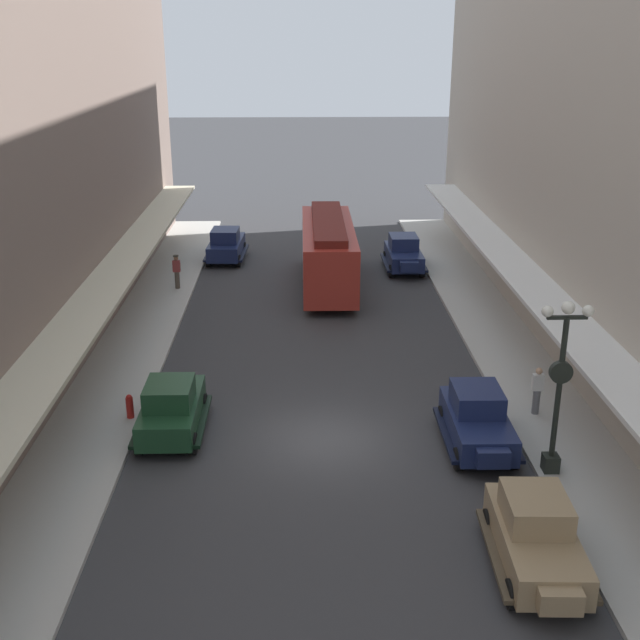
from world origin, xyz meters
TOP-DOWN VIEW (x-y plane):
  - ground_plane at (0.00, 0.00)m, footprint 200.00×200.00m
  - sidewalk_left at (-7.50, 0.00)m, footprint 3.00×60.00m
  - sidewalk_right at (7.50, 0.00)m, footprint 3.00×60.00m
  - parked_car_0 at (-4.82, 20.82)m, footprint 2.30×4.32m
  - parked_car_1 at (4.74, -6.44)m, footprint 2.28×4.31m
  - parked_car_2 at (-4.84, 0.54)m, footprint 2.15×4.27m
  - parked_car_3 at (4.63, -0.52)m, footprint 2.17×4.27m
  - parked_car_4 at (4.84, 18.68)m, footprint 2.15×4.27m
  - streetcar at (0.67, 15.79)m, footprint 2.56×9.61m
  - lamp_post_with_clock at (6.40, -2.31)m, footprint 1.42×0.44m
  - fire_hydrant at (-6.35, 1.38)m, footprint 0.24×0.24m
  - pedestrian_0 at (7.01, 1.30)m, footprint 0.36×0.24m
  - pedestrian_1 at (-6.77, 15.28)m, footprint 0.36×0.28m

SIDE VIEW (x-z plane):
  - ground_plane at x=0.00m, z-range 0.00..0.00m
  - sidewalk_left at x=-7.50m, z-range 0.00..0.15m
  - sidewalk_right at x=7.50m, z-range 0.00..0.15m
  - fire_hydrant at x=-6.35m, z-range 0.15..0.97m
  - parked_car_0 at x=-4.82m, z-range 0.02..1.86m
  - parked_car_1 at x=4.74m, z-range 0.02..1.86m
  - parked_car_2 at x=-4.84m, z-range 0.02..1.86m
  - parked_car_3 at x=4.63m, z-range 0.02..1.86m
  - parked_car_4 at x=4.84m, z-range 0.02..1.86m
  - pedestrian_0 at x=7.01m, z-range 0.17..1.81m
  - pedestrian_1 at x=-6.77m, z-range 0.18..1.85m
  - streetcar at x=0.67m, z-range 0.17..3.63m
  - lamp_post_with_clock at x=6.40m, z-range 0.41..5.57m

